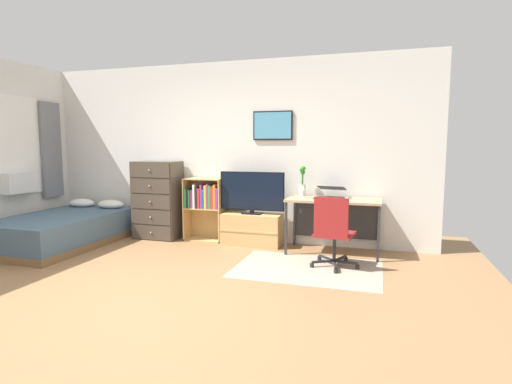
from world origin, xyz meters
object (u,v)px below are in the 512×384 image
at_px(desk, 334,207).
at_px(laptop, 330,193).
at_px(tv_stand, 252,229).
at_px(office_chair, 333,230).
at_px(bamboo_vase, 302,180).
at_px(wine_glass, 303,188).
at_px(bed, 63,229).
at_px(computer_mouse, 347,198).
at_px(dresser, 158,200).
at_px(television, 252,193).
at_px(bookshelf, 205,202).

distance_m(desk, laptop, 0.20).
xyz_separation_m(tv_stand, office_chair, (1.26, -0.83, 0.23)).
height_order(bamboo_vase, wine_glass, bamboo_vase).
height_order(bed, tv_stand, bed).
xyz_separation_m(computer_mouse, bamboo_vase, (-0.64, 0.26, 0.21)).
xyz_separation_m(dresser, television, (1.55, -0.01, 0.17)).
bearing_deg(wine_glass, bamboo_vase, 102.51).
height_order(bookshelf, laptop, bookshelf).
xyz_separation_m(television, wine_glass, (0.78, -0.17, 0.10)).
relative_size(office_chair, laptop, 1.96).
bearing_deg(office_chair, tv_stand, 154.03).
bearing_deg(dresser, office_chair, -16.11).
distance_m(dresser, television, 1.56).
bearing_deg(bookshelf, television, -4.86).
distance_m(office_chair, bamboo_vase, 1.19).
bearing_deg(desk, laptop, -178.83).
height_order(dresser, wine_glass, dresser).
distance_m(bookshelf, television, 0.80).
xyz_separation_m(bed, dresser, (1.11, 0.81, 0.37)).
bearing_deg(desk, office_chair, -84.67).
height_order(tv_stand, bamboo_vase, bamboo_vase).
height_order(television, computer_mouse, television).
bearing_deg(computer_mouse, desk, 143.97).
height_order(computer_mouse, bamboo_vase, bamboo_vase).
bearing_deg(tv_stand, bed, -162.86).
bearing_deg(wine_glass, computer_mouse, 2.60).
distance_m(bookshelf, office_chair, 2.21).
bearing_deg(television, computer_mouse, -5.97).
xyz_separation_m(dresser, bookshelf, (0.78, 0.06, -0.02)).
relative_size(tv_stand, wine_glass, 4.81).
bearing_deg(television, bookshelf, 175.14).
height_order(bed, office_chair, office_chair).
bearing_deg(bed, desk, 10.99).
xyz_separation_m(bookshelf, office_chair, (2.03, -0.87, -0.13)).
distance_m(bookshelf, computer_mouse, 2.15).
relative_size(tv_stand, laptop, 1.97).
relative_size(desk, office_chair, 1.44).
bearing_deg(bed, office_chair, -0.64).
height_order(bed, wine_glass, wine_glass).
bearing_deg(wine_glass, tv_stand, 166.25).
bearing_deg(bamboo_vase, laptop, -18.43).
xyz_separation_m(bed, tv_stand, (2.66, 0.82, 0.00)).
bearing_deg(television, bamboo_vase, 9.74).
distance_m(dresser, computer_mouse, 2.92).
bearing_deg(laptop, office_chair, -73.78).
distance_m(tv_stand, laptop, 1.27).
bearing_deg(dresser, tv_stand, 0.55).
bearing_deg(desk, bamboo_vase, 163.70).
bearing_deg(desk, wine_glass, -159.04).
bearing_deg(bamboo_vase, desk, -16.30).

